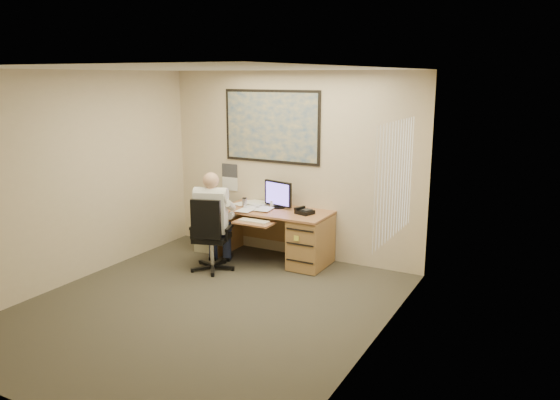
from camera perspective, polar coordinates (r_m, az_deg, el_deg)
The scene contains 8 objects.
room_shell at distance 6.08m, azimuth -8.42°, elevation 0.61°, with size 4.00×4.50×2.70m.
desk at distance 7.75m, azimuth 1.67°, elevation -3.49°, with size 1.60×0.97×1.14m.
world_map at distance 8.03m, azimuth -0.91°, elevation 7.69°, with size 1.56×0.03×1.06m, color #1E4C93.
wall_calendar at distance 8.53m, azimuth -5.27°, elevation 2.38°, with size 0.28×0.01×0.42m, color white.
window_blinds at distance 5.88m, azimuth 12.03°, elevation 2.04°, with size 0.06×1.40×1.30m, color beige, non-canonical shape.
filing_cabinet at distance 8.48m, azimuth -6.86°, elevation -2.64°, with size 0.51×0.59×0.87m.
office_chair at distance 7.57m, azimuth -7.39°, elevation -5.11°, with size 0.77×0.77×1.04m.
person at distance 7.51m, azimuth -7.05°, elevation -2.24°, with size 0.58×0.83×1.36m, color silver, non-canonical shape.
Camera 1 is at (3.56, -4.76, 2.63)m, focal length 35.00 mm.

